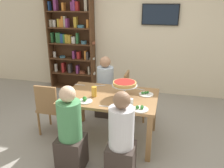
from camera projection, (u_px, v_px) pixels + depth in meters
ground_plane at (110, 138)px, 3.72m from camera, size 12.00×12.00×0.00m
rear_partition at (135, 32)px, 5.24m from camera, size 8.00×0.12×2.80m
dining_table at (110, 101)px, 3.50m from camera, size 1.40×0.95×0.74m
bookshelf at (72, 42)px, 5.49m from camera, size 1.15×0.30×2.21m
television at (160, 15)px, 4.89m from camera, size 0.78×0.05×0.44m
diner_near_right at (121, 143)px, 2.75m from camera, size 0.34×0.34×1.15m
diner_near_left at (70, 135)px, 2.91m from camera, size 0.34×0.34×1.15m
diner_far_left at (106, 91)px, 4.31m from camera, size 0.34×0.34×1.15m
chair_head_west at (50, 107)px, 3.69m from camera, size 0.40×0.40×0.87m
chair_far_right at (132, 93)px, 4.23m from camera, size 0.40×0.40×0.87m
deep_dish_pizza_stand at (125, 84)px, 3.35m from camera, size 0.37×0.37×0.24m
salad_plate_near_diner at (140, 109)px, 3.01m from camera, size 0.21×0.21×0.06m
salad_plate_far_diner at (146, 94)px, 3.49m from camera, size 0.22×0.22×0.06m
salad_plate_spare at (85, 100)px, 3.25m from camera, size 0.21×0.21×0.07m
beer_glass_amber_tall at (94, 92)px, 3.41m from camera, size 0.08×0.08×0.15m
water_glass_clear_near at (131, 102)px, 3.14m from camera, size 0.07×0.07×0.09m
cutlery_fork_near at (80, 85)px, 3.90m from camera, size 0.18×0.02×0.00m
cutlery_knife_near at (68, 102)px, 3.25m from camera, size 0.17×0.08×0.00m
cutlery_fork_far at (100, 85)px, 3.87m from camera, size 0.17×0.08×0.00m
cutlery_knife_far at (106, 106)px, 3.11m from camera, size 0.18×0.03×0.00m
cutlery_spare_fork at (140, 89)px, 3.70m from camera, size 0.18×0.05×0.00m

